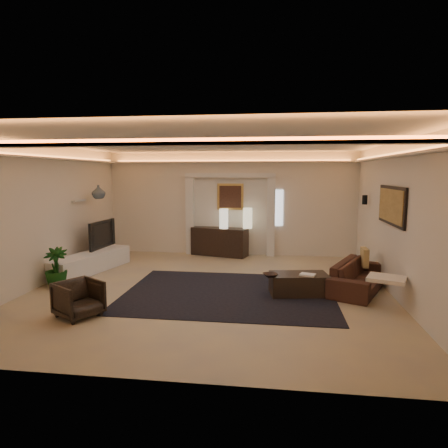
# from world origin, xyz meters

# --- Properties ---
(floor) EXTENTS (7.00, 7.00, 0.00)m
(floor) POSITION_xyz_m (0.00, 0.00, 0.00)
(floor) COLOR tan
(floor) RESTS_ON ground
(ceiling) EXTENTS (7.00, 7.00, 0.00)m
(ceiling) POSITION_xyz_m (0.00, 0.00, 2.90)
(ceiling) COLOR white
(ceiling) RESTS_ON ground
(wall_back) EXTENTS (7.00, 0.00, 7.00)m
(wall_back) POSITION_xyz_m (0.00, 3.50, 1.45)
(wall_back) COLOR silver
(wall_back) RESTS_ON ground
(wall_front) EXTENTS (7.00, 0.00, 7.00)m
(wall_front) POSITION_xyz_m (0.00, -3.50, 1.45)
(wall_front) COLOR silver
(wall_front) RESTS_ON ground
(wall_left) EXTENTS (0.00, 7.00, 7.00)m
(wall_left) POSITION_xyz_m (-3.50, 0.00, 1.45)
(wall_left) COLOR silver
(wall_left) RESTS_ON ground
(wall_right) EXTENTS (0.00, 7.00, 7.00)m
(wall_right) POSITION_xyz_m (3.50, 0.00, 1.45)
(wall_right) COLOR silver
(wall_right) RESTS_ON ground
(cove_soffit) EXTENTS (7.00, 7.00, 0.04)m
(cove_soffit) POSITION_xyz_m (0.00, 0.00, 2.62)
(cove_soffit) COLOR silver
(cove_soffit) RESTS_ON ceiling
(daylight_slit) EXTENTS (0.25, 0.03, 1.00)m
(daylight_slit) POSITION_xyz_m (1.35, 3.48, 1.35)
(daylight_slit) COLOR white
(daylight_slit) RESTS_ON wall_back
(area_rug) EXTENTS (4.00, 3.00, 0.01)m
(area_rug) POSITION_xyz_m (0.40, -0.20, 0.01)
(area_rug) COLOR black
(area_rug) RESTS_ON ground
(pilaster_left) EXTENTS (0.22, 0.20, 2.20)m
(pilaster_left) POSITION_xyz_m (-1.15, 3.40, 1.10)
(pilaster_left) COLOR silver
(pilaster_left) RESTS_ON ground
(pilaster_right) EXTENTS (0.22, 0.20, 2.20)m
(pilaster_right) POSITION_xyz_m (1.15, 3.40, 1.10)
(pilaster_right) COLOR silver
(pilaster_right) RESTS_ON ground
(alcove_header) EXTENTS (2.52, 0.20, 0.12)m
(alcove_header) POSITION_xyz_m (0.00, 3.40, 2.25)
(alcove_header) COLOR silver
(alcove_header) RESTS_ON wall_back
(painting_frame) EXTENTS (0.74, 0.04, 0.74)m
(painting_frame) POSITION_xyz_m (0.00, 3.47, 1.65)
(painting_frame) COLOR tan
(painting_frame) RESTS_ON wall_back
(painting_canvas) EXTENTS (0.62, 0.02, 0.62)m
(painting_canvas) POSITION_xyz_m (0.00, 3.44, 1.65)
(painting_canvas) COLOR #4C2D1E
(painting_canvas) RESTS_ON wall_back
(art_panel_frame) EXTENTS (0.04, 1.64, 0.74)m
(art_panel_frame) POSITION_xyz_m (3.47, 0.30, 1.70)
(art_panel_frame) COLOR black
(art_panel_frame) RESTS_ON wall_right
(art_panel_gold) EXTENTS (0.02, 1.50, 0.62)m
(art_panel_gold) POSITION_xyz_m (3.44, 0.30, 1.70)
(art_panel_gold) COLOR tan
(art_panel_gold) RESTS_ON wall_right
(wall_sconce) EXTENTS (0.12, 0.12, 0.22)m
(wall_sconce) POSITION_xyz_m (3.38, 2.20, 1.68)
(wall_sconce) COLOR black
(wall_sconce) RESTS_ON wall_right
(wall_niche) EXTENTS (0.10, 0.55, 0.04)m
(wall_niche) POSITION_xyz_m (-3.44, 1.40, 1.65)
(wall_niche) COLOR silver
(wall_niche) RESTS_ON wall_left
(console) EXTENTS (1.64, 0.88, 0.78)m
(console) POSITION_xyz_m (-0.28, 3.25, 0.40)
(console) COLOR black
(console) RESTS_ON ground
(lamp_left) EXTENTS (0.25, 0.25, 0.54)m
(lamp_left) POSITION_xyz_m (-0.14, 3.13, 1.09)
(lamp_left) COLOR white
(lamp_left) RESTS_ON console
(lamp_right) EXTENTS (0.32, 0.32, 0.56)m
(lamp_right) POSITION_xyz_m (0.51, 3.25, 1.09)
(lamp_right) COLOR #FFF3C3
(lamp_right) RESTS_ON console
(media_ledge) EXTENTS (1.11, 2.41, 0.44)m
(media_ledge) POSITION_xyz_m (-3.04, 1.04, 0.23)
(media_ledge) COLOR white
(media_ledge) RESTS_ON ground
(tv) EXTENTS (1.20, 0.24, 0.69)m
(tv) POSITION_xyz_m (-3.15, 1.73, 0.79)
(tv) COLOR black
(tv) RESTS_ON media_ledge
(figurine) EXTENTS (0.19, 0.19, 0.43)m
(figurine) POSITION_xyz_m (-3.12, 1.88, 0.64)
(figurine) COLOR black
(figurine) RESTS_ON media_ledge
(ginger_jar) EXTENTS (0.42, 0.42, 0.35)m
(ginger_jar) POSITION_xyz_m (-3.15, 1.86, 1.84)
(ginger_jar) COLOR #3C4E5C
(ginger_jar) RESTS_ON wall_niche
(plant) EXTENTS (0.55, 0.55, 0.81)m
(plant) POSITION_xyz_m (-3.15, -0.22, 0.40)
(plant) COLOR #0D350C
(plant) RESTS_ON ground
(sofa) EXTENTS (2.09, 1.50, 0.57)m
(sofa) POSITION_xyz_m (2.95, 0.37, 0.28)
(sofa) COLOR #503125
(sofa) RESTS_ON ground
(throw_blanket) EXTENTS (0.74, 0.68, 0.07)m
(throw_blanket) POSITION_xyz_m (3.15, -0.78, 0.55)
(throw_blanket) COLOR beige
(throw_blanket) RESTS_ON sofa
(throw_pillow) EXTENTS (0.13, 0.39, 0.39)m
(throw_pillow) POSITION_xyz_m (3.15, 0.92, 0.55)
(throw_pillow) COLOR tan
(throw_pillow) RESTS_ON sofa
(coffee_table) EXTENTS (1.16, 0.75, 0.40)m
(coffee_table) POSITION_xyz_m (1.74, -0.09, 0.21)
(coffee_table) COLOR black
(coffee_table) RESTS_ON ground
(bowl) EXTENTS (0.36, 0.36, 0.07)m
(bowl) POSITION_xyz_m (1.20, -0.38, 0.44)
(bowl) COLOR black
(bowl) RESTS_ON coffee_table
(magazine) EXTENTS (0.33, 0.28, 0.03)m
(magazine) POSITION_xyz_m (1.89, -0.20, 0.42)
(magazine) COLOR white
(magazine) RESTS_ON coffee_table
(armchair) EXTENTS (0.88, 0.88, 0.59)m
(armchair) POSITION_xyz_m (-1.86, -1.74, 0.29)
(armchair) COLOR black
(armchair) RESTS_ON ground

